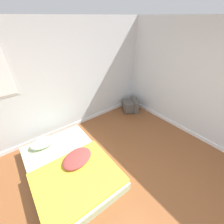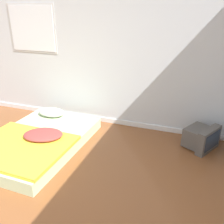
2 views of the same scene
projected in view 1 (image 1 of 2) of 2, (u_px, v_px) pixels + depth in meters
The scene contains 3 objects.
wall_back at pixel (50, 85), 3.29m from camera, with size 7.55×0.08×2.60m.
mattress_bed at pixel (69, 167), 2.89m from camera, with size 1.42×2.06×0.33m.
crt_tv at pixel (131, 105), 4.75m from camera, with size 0.59×0.62×0.38m.
Camera 1 is at (-0.85, -0.30, 2.58)m, focal length 24.00 mm.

